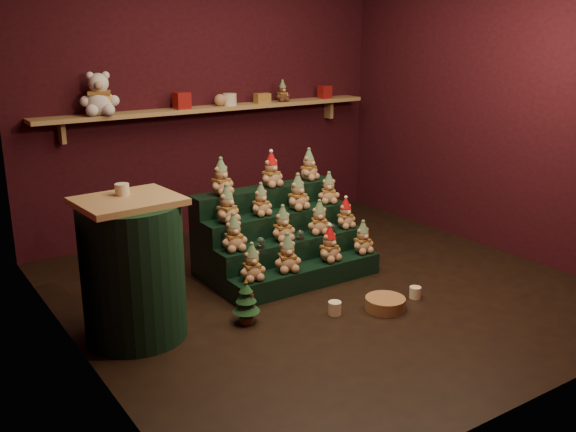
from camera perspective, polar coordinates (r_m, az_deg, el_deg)
ground at (r=5.36m, az=3.22°, el=-6.44°), size 4.00×4.00×0.00m
back_wall at (r=6.73m, az=-7.30°, el=10.48°), size 4.00×0.10×2.80m
front_wall at (r=3.60m, az=23.62°, el=4.11°), size 4.00×0.10×2.80m
left_wall at (r=4.10m, az=-20.13°, el=5.85°), size 0.10×4.00×2.80m
right_wall at (r=6.43m, az=18.41°, el=9.52°), size 0.10×4.00×2.80m
back_shelf at (r=6.58m, az=-6.57°, el=9.45°), size 3.60×0.26×0.24m
riser_tier_front at (r=5.37m, az=1.72°, el=-5.36°), size 1.40×0.22×0.18m
riser_tier_midfront at (r=5.51m, az=0.40°, el=-3.78°), size 1.40×0.22×0.36m
riser_tier_midback at (r=5.65m, az=-0.85°, el=-2.28°), size 1.40×0.22×0.54m
riser_tier_back at (r=5.80m, az=-2.04°, el=-0.86°), size 1.40×0.22×0.72m
teddy_0 at (r=5.01m, az=-3.23°, el=-4.11°), size 0.23×0.22×0.29m
teddy_1 at (r=5.18m, az=-0.06°, el=-3.29°), size 0.27×0.25×0.31m
teddy_2 at (r=5.42m, az=3.70°, el=-2.48°), size 0.24×0.23×0.30m
teddy_3 at (r=5.64m, az=6.66°, el=-1.89°), size 0.21×0.19×0.28m
teddy_4 at (r=5.13m, az=-4.85°, el=-1.47°), size 0.24×0.22×0.30m
teddy_5 at (r=5.36m, az=-0.47°, el=-0.67°), size 0.22×0.20×0.30m
teddy_6 at (r=5.54m, az=2.80°, el=-0.13°), size 0.27×0.26×0.29m
teddy_7 at (r=5.73m, az=5.13°, el=0.26°), size 0.20×0.18×0.27m
teddy_8 at (r=5.26m, az=-5.47°, el=1.06°), size 0.28×0.26×0.31m
teddy_9 at (r=5.45m, az=-2.42°, el=1.46°), size 0.21×0.19×0.27m
teddy_10 at (r=5.62m, az=0.87°, el=2.14°), size 0.25×0.23×0.31m
teddy_11 at (r=5.84m, az=3.64°, el=2.49°), size 0.26×0.25×0.28m
teddy_12 at (r=5.44m, az=-5.97°, el=3.49°), size 0.26×0.24×0.31m
teddy_13 at (r=5.69m, az=-1.51°, el=4.14°), size 0.25×0.23×0.30m
teddy_14 at (r=5.95m, az=1.86°, el=4.59°), size 0.26×0.25×0.28m
snow_globe_a at (r=5.20m, az=-2.45°, el=-2.37°), size 0.07×0.07×0.09m
snow_globe_b at (r=5.41m, az=1.10°, el=-1.67°), size 0.06×0.06×0.08m
snow_globe_c at (r=5.60m, az=3.92°, el=-1.08°), size 0.06×0.06×0.08m
side_table at (r=4.51m, az=-13.61°, el=-4.66°), size 0.70×0.70×1.00m
table_ornament at (r=4.44m, az=-14.54°, el=2.32°), size 0.10×0.10×0.08m
mini_christmas_tree at (r=4.71m, az=-3.74°, el=-7.59°), size 0.20×0.20×0.35m
mug_left at (r=4.89m, az=4.17°, el=-8.16°), size 0.10×0.10×0.10m
mug_right at (r=5.26m, az=11.24°, el=-6.69°), size 0.09×0.09×0.09m
wicker_basket at (r=5.01m, az=8.63°, el=-7.71°), size 0.36×0.36×0.10m
white_bear at (r=6.08m, az=-16.47°, el=10.86°), size 0.43×0.40×0.48m
brown_bear at (r=6.94m, az=-0.49°, el=11.04°), size 0.17×0.15×0.22m
gift_tin_red_a at (r=6.39m, az=-9.42°, el=10.09°), size 0.14×0.14×0.16m
gift_tin_cream at (r=6.63m, az=-5.21°, el=10.28°), size 0.14×0.14×0.12m
gift_tin_red_b at (r=7.28m, az=3.28°, el=10.95°), size 0.12×0.12×0.14m
shelf_plush_ball at (r=6.58m, az=-6.05°, el=10.21°), size 0.12×0.12×0.12m
scarf_gift_box at (r=6.82m, az=-2.30°, el=10.43°), size 0.16×0.10×0.10m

